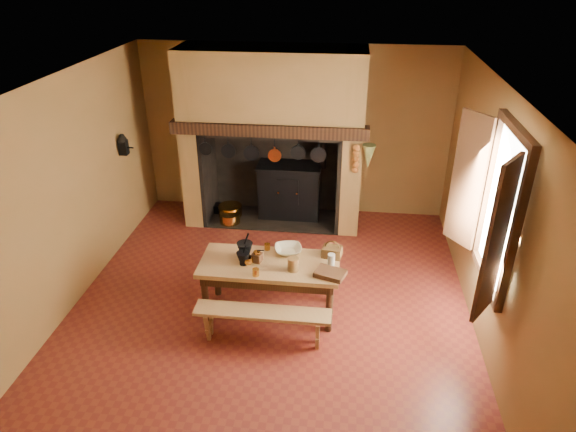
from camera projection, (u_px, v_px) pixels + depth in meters
The scene contains 28 objects.
floor at pixel (271, 302), 6.63m from camera, with size 5.50×5.50×0.00m, color maroon.
ceiling at pixel (267, 85), 5.34m from camera, with size 5.50×5.50×0.00m, color silver.
back_wall at pixel (295, 131), 8.40m from camera, with size 5.00×0.02×2.80m, color olive.
wall_left at pixel (67, 194), 6.25m from camera, with size 0.02×5.50×2.80m, color olive.
wall_right at pixel (491, 217), 5.72m from camera, with size 0.02×5.50×2.80m, color olive.
wall_front at pixel (210, 379), 3.56m from camera, with size 5.00×0.02×2.80m, color olive.
chimney_breast at pixel (272, 114), 7.86m from camera, with size 2.95×0.96×2.80m.
iron_range at pixel (290, 190), 8.57m from camera, with size 1.12×0.55×1.60m.
hearth_pans at pixel (229, 213), 8.65m from camera, with size 0.51×0.62×0.20m.
hanging_pans at pixel (265, 153), 7.63m from camera, with size 1.92×0.29×0.27m.
onion_string at pixel (356, 159), 7.49m from camera, with size 0.12×0.10×0.46m, color #B45B21, non-canonical shape.
herb_bunch at pixel (368, 156), 7.44m from camera, with size 0.20×0.20×0.35m, color #636931.
window at pixel (490, 208), 5.25m from camera, with size 0.39×1.75×1.76m.
wall_coffee_mill at pixel (123, 143), 7.55m from camera, with size 0.23×0.16×0.31m.
work_table at pixel (270, 270), 6.19m from camera, with size 1.67×0.74×0.72m.
bench_front at pixel (263, 319), 5.82m from camera, with size 1.55×0.27×0.44m.
bench_back at pixel (276, 268), 6.84m from camera, with size 1.32×0.23×0.37m.
mortar_large at pixel (245, 249), 6.19m from camera, with size 0.20×0.20×0.33m.
mortar_small at pixel (243, 258), 6.06m from camera, with size 0.16×0.16×0.27m.
coffee_grinder at pixel (257, 257), 6.13m from camera, with size 0.16×0.13×0.17m.
brass_mug_a at pixel (256, 272), 5.87m from camera, with size 0.08×0.08×0.09m, color #C3832D.
brass_mug_b at pixel (267, 247), 6.38m from camera, with size 0.07×0.07×0.08m, color #C3832D.
mixing_bowl at pixel (288, 250), 6.31m from camera, with size 0.33×0.33×0.08m, color beige.
stoneware_crock at pixel (293, 264), 5.95m from camera, with size 0.13×0.13×0.17m, color brown.
glass_jar at pixel (331, 260), 6.04m from camera, with size 0.09×0.09×0.15m, color beige.
wicker_basket at pixel (332, 251), 6.22m from camera, with size 0.26×0.21×0.22m.
wooden_tray at pixel (330, 273), 5.88m from camera, with size 0.34×0.24×0.06m, color #331B10.
brass_cup at pixel (248, 261), 6.08m from camera, with size 0.12×0.12×0.10m, color #C3832D.
Camera 1 is at (0.85, -5.30, 4.05)m, focal length 32.00 mm.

